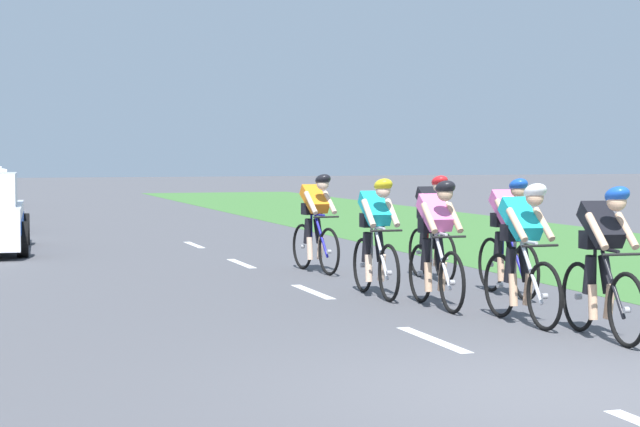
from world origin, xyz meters
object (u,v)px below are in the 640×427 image
object	(u,v)px
cyclist_third	(436,242)
cyclist_lead	(603,261)
cyclist_fourth	(509,236)
cyclist_fifth	(376,236)
cyclist_sixth	(432,226)
cyclist_second	(523,252)
cyclist_seventh	(316,222)

from	to	relation	value
cyclist_third	cyclist_lead	bearing A→B (deg)	-75.48
cyclist_fourth	cyclist_fifth	distance (m)	1.71
cyclist_fourth	cyclist_third	bearing A→B (deg)	-151.23
cyclist_third	cyclist_sixth	size ratio (longest dim) A/B	1.00
cyclist_sixth	cyclist_lead	bearing A→B (deg)	-95.02
cyclist_second	cyclist_fifth	world-z (taller)	same
cyclist_fourth	cyclist_sixth	distance (m)	2.00
cyclist_lead	cyclist_sixth	world-z (taller)	same
cyclist_lead	cyclist_fifth	size ratio (longest dim) A/B	1.00
cyclist_seventh	cyclist_third	bearing A→B (deg)	-87.87
cyclist_fourth	cyclist_fifth	bearing A→B (deg)	164.83
cyclist_lead	cyclist_third	distance (m)	2.65
cyclist_third	cyclist_fifth	world-z (taller)	same
cyclist_lead	cyclist_fourth	size ratio (longest dim) A/B	1.00
cyclist_fourth	cyclist_sixth	world-z (taller)	same
cyclist_second	cyclist_sixth	world-z (taller)	same
cyclist_second	cyclist_seventh	world-z (taller)	same
cyclist_second	cyclist_sixth	bearing A→B (deg)	79.79
cyclist_fifth	cyclist_second	bearing A→B (deg)	-74.85
cyclist_lead	cyclist_seventh	distance (m)	6.87
cyclist_fifth	cyclist_sixth	distance (m)	2.11
cyclist_sixth	cyclist_seventh	bearing A→B (deg)	129.85
cyclist_third	cyclist_second	bearing A→B (deg)	-74.98
cyclist_second	cyclist_seventh	bearing A→B (deg)	95.43
cyclist_lead	cyclist_seventh	size ratio (longest dim) A/B	1.00
cyclist_third	cyclist_fourth	size ratio (longest dim) A/B	1.00
cyclist_lead	cyclist_second	bearing A→B (deg)	103.89
cyclist_second	cyclist_sixth	xyz separation A→B (m)	(0.75, 4.14, 0.00)
cyclist_lead	cyclist_third	xyz separation A→B (m)	(-0.66, 2.56, 0.00)
cyclist_fourth	cyclist_seventh	xyz separation A→B (m)	(-1.49, 3.53, 0.00)
cyclist_second	cyclist_lead	bearing A→B (deg)	-76.11
cyclist_lead	cyclist_seventh	world-z (taller)	same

